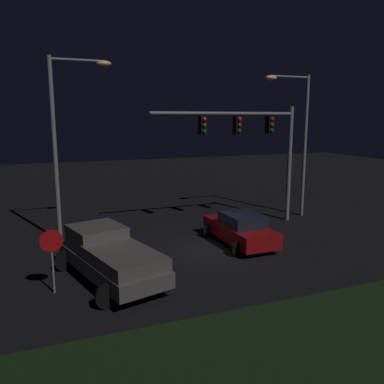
# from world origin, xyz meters

# --- Properties ---
(ground_plane) EXTENTS (80.00, 80.00, 0.00)m
(ground_plane) POSITION_xyz_m (0.00, 0.00, 0.00)
(ground_plane) COLOR black
(grass_median) EXTENTS (26.40, 5.94, 0.10)m
(grass_median) POSITION_xyz_m (0.00, -8.78, 0.05)
(grass_median) COLOR black
(grass_median) RESTS_ON ground_plane
(pickup_truck) EXTENTS (3.78, 5.73, 1.80)m
(pickup_truck) POSITION_xyz_m (-4.66, -1.78, 1.00)
(pickup_truck) COLOR #514C47
(pickup_truck) RESTS_ON ground_plane
(car_sedan) EXTENTS (2.50, 4.41, 1.51)m
(car_sedan) POSITION_xyz_m (1.82, 0.12, 0.74)
(car_sedan) COLOR maroon
(car_sedan) RESTS_ON ground_plane
(traffic_signal_gantry) EXTENTS (8.32, 0.56, 6.50)m
(traffic_signal_gantry) POSITION_xyz_m (4.12, 3.11, 4.90)
(traffic_signal_gantry) COLOR slate
(traffic_signal_gantry) RESTS_ON ground_plane
(street_lamp_left) EXTENTS (2.86, 0.44, 8.63)m
(street_lamp_left) POSITION_xyz_m (-5.48, 3.75, 5.41)
(street_lamp_left) COLOR slate
(street_lamp_left) RESTS_ON ground_plane
(street_lamp_right) EXTENTS (2.96, 0.44, 8.31)m
(street_lamp_right) POSITION_xyz_m (7.45, 3.75, 5.25)
(street_lamp_right) COLOR slate
(street_lamp_right) RESTS_ON ground_plane
(stop_sign) EXTENTS (0.76, 0.08, 2.23)m
(stop_sign) POSITION_xyz_m (-6.62, -2.31, 1.56)
(stop_sign) COLOR slate
(stop_sign) RESTS_ON ground_plane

